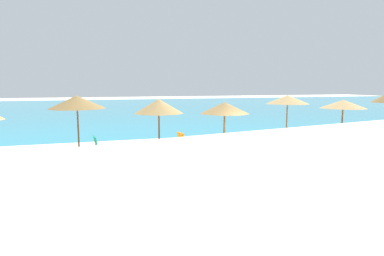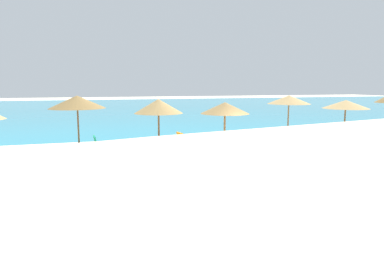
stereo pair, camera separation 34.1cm
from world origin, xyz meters
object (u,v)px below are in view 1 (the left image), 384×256
object	(u,v)px
beach_umbrella_2	(159,106)
beach_umbrella_3	(225,108)
lounge_chair_4	(356,140)
beach_umbrella_1	(77,102)
lounge_chair_2	(172,147)
beach_ball	(381,156)
beach_umbrella_4	(287,100)
lounge_chair_0	(86,152)
cooler_box	(14,186)
beach_umbrella_5	(343,104)

from	to	relation	value
beach_umbrella_2	beach_umbrella_3	bearing A→B (deg)	3.91
lounge_chair_4	beach_umbrella_1	bearing A→B (deg)	113.59
beach_umbrella_3	lounge_chair_2	xyz separation A→B (m)	(-2.94, -0.92, -1.65)
beach_umbrella_1	beach_ball	xyz separation A→B (m)	(12.65, -4.26, -2.36)
beach_umbrella_4	lounge_chair_2	bearing A→B (deg)	-170.12
beach_umbrella_4	lounge_chair_0	distance (m)	10.69
beach_umbrella_2	lounge_chair_4	bearing A→B (deg)	-7.59
lounge_chair_2	beach_ball	xyz separation A→B (m)	(8.65, -3.18, -0.31)
cooler_box	beach_umbrella_2	bearing A→B (deg)	35.31
beach_umbrella_4	beach_ball	distance (m)	5.29
beach_umbrella_4	beach_umbrella_5	bearing A→B (deg)	-5.63
beach_umbrella_4	cooler_box	world-z (taller)	beach_umbrella_4
beach_umbrella_1	beach_ball	size ratio (longest dim) A/B	8.21
beach_umbrella_3	lounge_chair_0	bearing A→B (deg)	-177.31
beach_umbrella_3	beach_umbrella_5	bearing A→B (deg)	-0.69
beach_umbrella_5	lounge_chair_4	distance (m)	2.37
beach_umbrella_2	lounge_chair_0	size ratio (longest dim) A/B	1.72
beach_umbrella_1	cooler_box	xyz separation A→B (m)	(-1.85, -4.20, -2.31)
beach_umbrella_4	lounge_chair_2	xyz separation A→B (m)	(-6.74, -1.17, -2.01)
lounge_chair_2	beach_ball	distance (m)	9.23
lounge_chair_0	lounge_chair_4	bearing A→B (deg)	-99.98
beach_ball	cooler_box	world-z (taller)	cooler_box
beach_umbrella_1	lounge_chair_2	bearing A→B (deg)	-15.07
beach_ball	cooler_box	bearing A→B (deg)	179.75
lounge_chair_0	lounge_chair_2	bearing A→B (deg)	-103.86
beach_umbrella_1	beach_umbrella_4	xyz separation A→B (m)	(10.74, 0.10, -0.04)
beach_umbrella_3	beach_umbrella_5	distance (m)	7.24
lounge_chair_4	cooler_box	distance (m)	15.80
beach_umbrella_5	lounge_chair_4	world-z (taller)	beach_umbrella_5
cooler_box	lounge_chair_2	bearing A→B (deg)	28.15
lounge_chair_0	beach_ball	size ratio (longest dim) A/B	4.47
beach_umbrella_5	lounge_chair_0	distance (m)	14.02
beach_umbrella_2	beach_ball	world-z (taller)	beach_umbrella_2
lounge_chair_4	beach_umbrella_3	bearing A→B (deg)	107.68
lounge_chair_0	cooler_box	xyz separation A→B (m)	(-2.11, -3.73, -0.19)
lounge_chair_0	cooler_box	distance (m)	4.29
beach_umbrella_2	beach_umbrella_4	bearing A→B (deg)	3.84
cooler_box	beach_ball	bearing A→B (deg)	-0.25
beach_umbrella_1	beach_umbrella_2	distance (m)	3.57
beach_umbrella_4	lounge_chair_4	world-z (taller)	beach_umbrella_4
beach_umbrella_2	beach_umbrella_5	xyz separation A→B (m)	(10.63, 0.14, -0.10)
beach_umbrella_5	cooler_box	world-z (taller)	beach_umbrella_5
beach_umbrella_2	beach_umbrella_3	world-z (taller)	beach_umbrella_2
beach_umbrella_3	lounge_chair_4	distance (m)	7.22
beach_ball	lounge_chair_4	bearing A→B (deg)	66.02
beach_ball	beach_umbrella_3	bearing A→B (deg)	144.29
beach_umbrella_3	lounge_chair_4	world-z (taller)	beach_umbrella_3
lounge_chair_2	cooler_box	world-z (taller)	lounge_chair_2
lounge_chair_4	beach_umbrella_2	bearing A→B (deg)	113.22
beach_ball	cooler_box	xyz separation A→B (m)	(-14.49, 0.06, 0.05)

